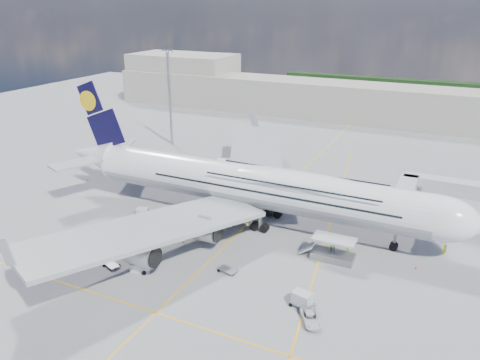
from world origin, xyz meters
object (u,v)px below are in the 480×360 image
at_px(dolly_row_a, 122,229).
at_px(dolly_back, 142,212).
at_px(cargo_loader, 332,252).
at_px(dolly_nose_far, 302,299).
at_px(crew_tug, 183,238).
at_px(dolly_row_b, 132,230).
at_px(crew_nose, 445,250).
at_px(cone_wing_left_inner, 262,179).
at_px(cone_nose, 416,268).
at_px(cone_wing_left_outer, 226,168).
at_px(catering_truck_outer, 254,147).
at_px(cone_wing_right_inner, 154,221).
at_px(airliner, 253,186).
at_px(cone_tail, 88,179).
at_px(light_mast, 170,97).
at_px(dolly_nose_near, 227,270).
at_px(jet_bridge, 437,192).
at_px(crew_wing, 115,237).
at_px(service_van, 310,318).
at_px(catering_truck_inner, 230,168).
at_px(baggage_tug, 140,267).
at_px(crew_loader, 331,251).
at_px(cone_wing_right_outer, 81,270).
at_px(crew_van, 348,250).

height_order(dolly_row_a, dolly_back, dolly_back).
bearing_deg(cargo_loader, dolly_row_a, -169.98).
height_order(dolly_nose_far, crew_tug, dolly_nose_far).
height_order(dolly_row_b, dolly_nose_far, dolly_nose_far).
relative_size(crew_nose, cone_wing_left_inner, 3.17).
relative_size(cone_nose, cone_wing_left_outer, 0.91).
height_order(catering_truck_outer, cone_wing_right_inner, catering_truck_outer).
bearing_deg(dolly_row_a, airliner, 31.87).
distance_m(crew_nose, crew_tug, 41.81).
bearing_deg(cone_tail, catering_truck_outer, 52.31).
bearing_deg(light_mast, crew_tug, -55.10).
distance_m(dolly_row_b, crew_nose, 50.85).
bearing_deg(dolly_nose_near, catering_truck_outer, 121.99).
relative_size(jet_bridge, cone_nose, 38.14).
height_order(dolly_nose_near, catering_truck_outer, catering_truck_outer).
bearing_deg(jet_bridge, cone_wing_left_inner, 166.18).
xyz_separation_m(dolly_nose_far, crew_wing, (-33.74, 3.70, -0.31)).
distance_m(cargo_loader, dolly_nose_far, 13.50).
bearing_deg(cone_tail, dolly_nose_far, -22.07).
bearing_deg(jet_bridge, service_van, -108.40).
distance_m(catering_truck_inner, cone_nose, 49.21).
distance_m(baggage_tug, cone_wing_right_inner, 16.43).
height_order(catering_truck_outer, crew_loader, catering_truck_outer).
height_order(crew_nose, cone_tail, crew_nose).
height_order(crew_loader, cone_wing_left_outer, crew_loader).
height_order(crew_loader, cone_wing_right_outer, crew_loader).
bearing_deg(cone_tail, crew_van, -7.29).
xyz_separation_m(cone_nose, cone_wing_right_inner, (-44.43, -3.73, 0.01)).
xyz_separation_m(cone_nose, cone_wing_right_outer, (-44.66, -21.88, 0.03)).
relative_size(dolly_row_a, cone_wing_left_outer, 5.57).
xyz_separation_m(dolly_nose_far, crew_loader, (0.01, 14.21, -0.21)).
distance_m(crew_wing, cone_wing_right_outer, 9.72).
xyz_separation_m(catering_truck_outer, cone_wing_right_outer, (-0.20, -62.56, -1.59)).
bearing_deg(light_mast, crew_wing, -66.37).
relative_size(dolly_row_b, crew_tug, 1.83).
bearing_deg(crew_loader, dolly_back, -145.80).
bearing_deg(cone_nose, crew_tug, -167.56).
bearing_deg(jet_bridge, airliner, -159.69).
distance_m(dolly_nose_far, catering_truck_outer, 65.08).
height_order(dolly_row_b, cone_wing_left_outer, dolly_row_b).
height_order(dolly_back, crew_loader, crew_loader).
xyz_separation_m(airliner, dolly_row_a, (-18.98, -13.38, -6.54)).
distance_m(airliner, dolly_row_a, 24.12).
bearing_deg(dolly_nose_near, cone_tail, 167.99).
height_order(dolly_row_b, cone_nose, dolly_row_b).
bearing_deg(crew_loader, cone_tail, -156.45).
height_order(catering_truck_outer, cone_tail, catering_truck_outer).
bearing_deg(airliner, jet_bridge, 20.31).
distance_m(dolly_back, cone_wing_right_outer, 19.35).
distance_m(airliner, crew_wing, 25.10).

